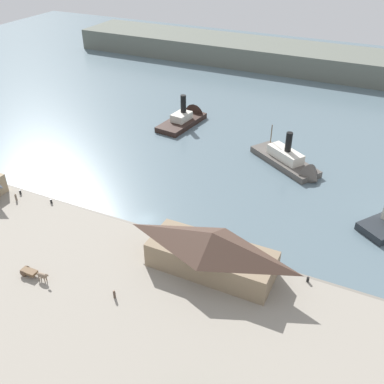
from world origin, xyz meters
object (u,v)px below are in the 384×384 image
object	(u,v)px
mooring_post_west	(20,192)
ferry_near_quay	(187,118)
mooring_post_east	(159,235)
mooring_post_center_east	(51,201)
horse_cart	(34,273)
mooring_post_center_west	(308,280)
pedestrian_standing_center	(16,197)
ferry_moored_east	(292,164)
pedestrian_near_east_shed	(114,294)
ferry_shed_west_terminal	(212,251)

from	to	relation	value
mooring_post_west	ferry_near_quay	xyz separation A→B (m)	(14.02, 51.49, -0.48)
mooring_post_east	mooring_post_center_east	size ratio (longest dim) A/B	1.00
horse_cart	mooring_post_center_east	bearing A→B (deg)	123.93
horse_cart	mooring_post_center_west	xyz separation A→B (m)	(40.46, 18.26, -0.48)
mooring_post_west	mooring_post_center_west	distance (m)	60.85
pedestrian_standing_center	ferry_near_quay	distance (m)	55.24
ferry_moored_east	mooring_post_center_east	bearing A→B (deg)	-137.28
mooring_post_center_east	ferry_moored_east	world-z (taller)	ferry_moored_east
mooring_post_east	mooring_post_west	bearing A→B (deg)	179.73
pedestrian_near_east_shed	mooring_post_center_west	world-z (taller)	pedestrian_near_east_shed
pedestrian_standing_center	mooring_post_east	distance (m)	32.64
ferry_shed_west_terminal	ferry_near_quay	xyz separation A→B (m)	(-31.59, 55.30, -3.95)
ferry_shed_west_terminal	pedestrian_standing_center	world-z (taller)	ferry_shed_west_terminal
ferry_moored_east	ferry_near_quay	bearing A→B (deg)	157.99
mooring_post_center_west	ferry_moored_east	xyz separation A→B (m)	(-12.21, 37.20, -0.34)
ferry_near_quay	mooring_post_west	bearing A→B (deg)	-105.23
mooring_post_center_east	horse_cart	bearing A→B (deg)	-56.07
horse_cart	pedestrian_near_east_shed	xyz separation A→B (m)	(14.25, 1.91, -0.21)
mooring_post_east	pedestrian_near_east_shed	bearing A→B (deg)	-86.21
mooring_post_center_west	mooring_post_west	bearing A→B (deg)	-179.73
pedestrian_near_east_shed	ferry_near_quay	world-z (taller)	ferry_near_quay
pedestrian_near_east_shed	mooring_post_east	xyz separation A→B (m)	(-1.05, 15.91, -0.27)
horse_cart	ferry_moored_east	xyz separation A→B (m)	(28.25, 55.47, -0.82)
mooring_post_center_east	mooring_post_center_west	bearing A→B (deg)	0.15
horse_cart	ferry_shed_west_terminal	bearing A→B (deg)	29.33
mooring_post_center_west	pedestrian_standing_center	bearing A→B (deg)	-177.63
pedestrian_near_east_shed	mooring_post_west	bearing A→B (deg)	155.11
horse_cart	pedestrian_standing_center	distance (m)	25.00
mooring_post_east	mooring_post_center_west	bearing A→B (deg)	0.94
ferry_near_quay	ferry_moored_east	bearing A→B (deg)	-22.01
pedestrian_standing_center	mooring_post_west	bearing A→B (deg)	114.73
horse_cart	ferry_near_quay	world-z (taller)	ferry_near_quay
horse_cart	mooring_post_west	world-z (taller)	horse_cart
ferry_moored_east	mooring_post_east	bearing A→B (deg)	-111.80
mooring_post_center_west	ferry_moored_east	bearing A→B (deg)	108.17
ferry_shed_west_terminal	ferry_near_quay	size ratio (longest dim) A/B	1.15
mooring_post_center_west	mooring_post_center_east	world-z (taller)	same
horse_cart	mooring_post_east	world-z (taller)	horse_cart
mooring_post_west	ferry_moored_east	xyz separation A→B (m)	(48.64, 37.49, -0.34)
ferry_shed_west_terminal	pedestrian_standing_center	distance (m)	44.74
pedestrian_standing_center	mooring_post_east	xyz separation A→B (m)	(32.57, 2.03, -0.29)
mooring_post_west	mooring_post_center_east	distance (m)	8.20
pedestrian_near_east_shed	mooring_post_east	distance (m)	15.95
pedestrian_standing_center	ferry_moored_east	size ratio (longest dim) A/B	0.08
pedestrian_near_east_shed	mooring_post_east	size ratio (longest dim) A/B	1.75
pedestrian_standing_center	mooring_post_east	bearing A→B (deg)	3.57
mooring_post_center_west	mooring_post_east	world-z (taller)	same
pedestrian_standing_center	mooring_post_west	distance (m)	2.43
pedestrian_near_east_shed	mooring_post_center_east	size ratio (longest dim) A/B	1.75
mooring_post_center_west	ferry_near_quay	world-z (taller)	ferry_near_quay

